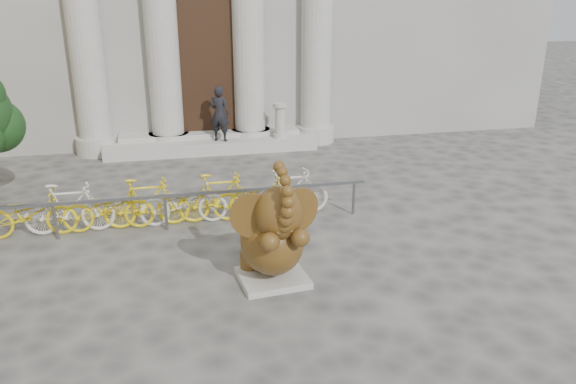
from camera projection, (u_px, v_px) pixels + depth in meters
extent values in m
plane|color=#474442|center=(276.00, 331.00, 7.66)|extent=(80.00, 80.00, 0.00)
cube|color=black|center=(207.00, 68.00, 15.99)|extent=(2.40, 0.16, 4.00)
cylinder|color=#A8A59E|center=(81.00, 6.00, 14.65)|extent=(0.90, 0.90, 8.00)
cylinder|color=#A8A59E|center=(159.00, 6.00, 15.06)|extent=(0.90, 0.90, 8.00)
cylinder|color=#A8A59E|center=(248.00, 5.00, 15.55)|extent=(0.90, 0.90, 8.00)
cylinder|color=#A8A59E|center=(317.00, 5.00, 15.96)|extent=(0.90, 0.90, 8.00)
cube|color=#A8A59E|center=(212.00, 145.00, 16.23)|extent=(6.00, 1.20, 0.36)
cube|color=#A8A59E|center=(273.00, 277.00, 8.98)|extent=(1.13, 1.04, 0.10)
ellipsoid|color=black|center=(268.00, 251.00, 9.06)|extent=(0.96, 0.92, 0.67)
ellipsoid|color=black|center=(272.00, 239.00, 8.78)|extent=(1.12, 1.35, 1.09)
cylinder|color=black|center=(250.00, 260.00, 9.16)|extent=(0.34, 0.34, 0.27)
cylinder|color=black|center=(282.00, 255.00, 9.33)|extent=(0.34, 0.34, 0.27)
cylinder|color=black|center=(265.00, 240.00, 8.27)|extent=(0.31, 0.65, 0.42)
cylinder|color=black|center=(295.00, 236.00, 8.40)|extent=(0.31, 0.65, 0.42)
ellipsoid|color=black|center=(279.00, 213.00, 8.24)|extent=(0.77, 0.74, 0.84)
cylinder|color=black|center=(253.00, 216.00, 8.26)|extent=(0.71, 0.20, 0.71)
cylinder|color=black|center=(299.00, 210.00, 8.48)|extent=(0.67, 0.33, 0.71)
cone|color=beige|center=(275.00, 230.00, 8.08)|extent=(0.15, 0.25, 0.11)
cone|color=beige|center=(292.00, 228.00, 8.15)|extent=(0.11, 0.25, 0.11)
cube|color=slate|center=(164.00, 196.00, 10.67)|extent=(8.00, 0.06, 0.06)
cylinder|color=slate|center=(56.00, 222.00, 10.38)|extent=(0.06, 0.06, 0.70)
cylinder|color=slate|center=(166.00, 213.00, 10.78)|extent=(0.06, 0.06, 0.70)
cylinder|color=slate|center=(268.00, 205.00, 11.19)|extent=(0.06, 0.06, 0.70)
cylinder|color=slate|center=(354.00, 198.00, 11.56)|extent=(0.06, 0.06, 0.70)
imported|color=yellow|center=(29.00, 212.00, 10.45)|extent=(1.70, 0.50, 1.00)
imported|color=beige|center=(69.00, 209.00, 10.60)|extent=(1.66, 0.47, 1.00)
imported|color=yellow|center=(108.00, 206.00, 10.74)|extent=(1.70, 0.50, 1.00)
imported|color=yellow|center=(146.00, 203.00, 10.89)|extent=(1.66, 0.47, 1.00)
imported|color=beige|center=(183.00, 200.00, 11.04)|extent=(1.70, 0.50, 1.00)
imported|color=yellow|center=(220.00, 197.00, 11.18)|extent=(1.66, 0.47, 1.00)
imported|color=yellow|center=(255.00, 195.00, 11.33)|extent=(1.70, 0.50, 1.00)
imported|color=beige|center=(289.00, 192.00, 11.47)|extent=(1.66, 0.47, 1.00)
imported|color=black|center=(219.00, 114.00, 15.69)|extent=(0.67, 0.57, 1.56)
cylinder|color=#A8A59E|center=(280.00, 135.00, 16.27)|extent=(0.41, 0.41, 0.12)
cylinder|color=#A8A59E|center=(280.00, 122.00, 16.14)|extent=(0.29, 0.29, 0.92)
cylinder|color=#A8A59E|center=(280.00, 105.00, 15.97)|extent=(0.41, 0.41, 0.10)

